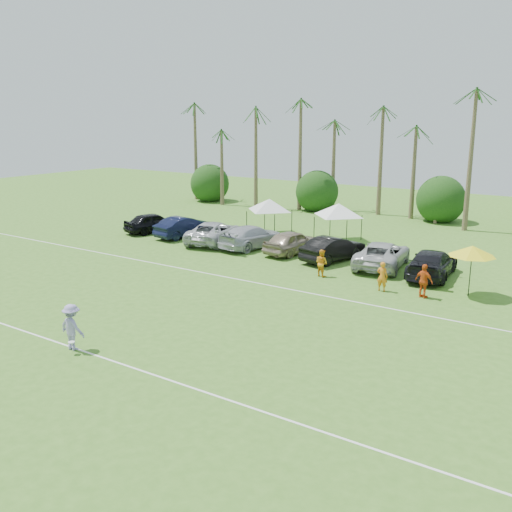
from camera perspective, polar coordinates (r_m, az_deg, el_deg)
The scene contains 28 objects.
ground at distance 25.52m, azimuth -24.10°, elevation -8.90°, with size 120.00×120.00×0.00m, color #407121.
field_lines at distance 30.12m, azimuth -11.22°, elevation -4.45°, with size 80.00×12.10×0.01m.
palm_tree_0 at distance 65.64m, azimuth -6.64°, elevation 12.23°, with size 2.40×2.40×8.90m.
palm_tree_1 at distance 62.50m, azimuth -3.07°, elevation 13.01°, with size 2.40×2.40×9.90m.
palm_tree_2 at distance 59.63m, azimuth 0.88°, elevation 13.81°, with size 2.40×2.40×10.90m.
palm_tree_3 at distance 57.56m, azimuth 4.34°, elevation 14.62°, with size 2.40×2.40×11.90m.
palm_tree_4 at distance 55.72m, azimuth 7.94°, elevation 11.89°, with size 2.40×2.40×8.90m.
palm_tree_5 at distance 54.06m, azimuth 11.88°, elevation 12.59°, with size 2.40×2.40×9.90m.
palm_tree_6 at distance 52.66m, azimuth 16.06°, elevation 13.27°, with size 2.40×2.40×10.90m.
palm_tree_7 at distance 51.56m, azimuth 20.47°, elevation 13.88°, with size 2.40×2.40×11.90m.
bush_tree_0 at distance 64.95m, azimuth -3.89°, elevation 7.24°, with size 4.00×4.00×4.00m.
bush_tree_1 at distance 57.98m, azimuth 6.41°, elevation 6.37°, with size 4.00×4.00×4.00m.
bush_tree_2 at distance 53.58m, azimuth 17.90°, elevation 5.16°, with size 4.00×4.00×4.00m.
sideline_player_a at distance 31.76m, azimuth 12.51°, elevation -2.01°, with size 0.60×0.39×1.65m, color orange.
sideline_player_b at distance 34.07m, azimuth 6.57°, elevation -0.69°, with size 0.79×0.62×1.63m, color orange.
sideline_player_c at distance 31.12m, azimuth 16.45°, elevation -2.42°, with size 1.07×0.44×1.82m, color #D75117.
canopy_tent_left at distance 45.72m, azimuth 1.36°, elevation 5.73°, with size 4.08×4.08×3.31m.
canopy_tent_right at distance 43.51m, azimuth 8.29°, elevation 5.22°, with size 4.14×4.14×3.36m.
market_umbrella at distance 31.85m, azimuth 20.82°, elevation 0.48°, with size 2.46×2.46×2.74m.
frisbee_player at distance 24.57m, azimuth -17.91°, elevation -6.78°, with size 1.26×0.86×1.94m.
parked_car_0 at distance 47.32m, azimuth -10.23°, elevation 3.32°, with size 1.92×4.77×1.63m, color black.
parked_car_1 at distance 45.14m, azimuth -7.22°, elevation 2.92°, with size 1.72×4.94×1.63m, color black.
parked_car_2 at distance 42.81m, azimuth -4.22°, elevation 2.39°, with size 2.70×5.85×1.63m, color #B8B9BC.
parked_car_3 at distance 41.13m, azimuth -0.38°, elevation 1.95°, with size 2.28×5.60×1.63m, color #B0B2BB.
parked_car_4 at distance 39.52m, azimuth 3.65°, elevation 1.42°, with size 1.92×4.77×1.63m, color gray.
parked_car_5 at distance 37.78m, azimuth 7.73°, elevation 0.73°, with size 1.72×4.94×1.63m, color black.
parked_car_6 at distance 36.75m, azimuth 12.50°, elevation 0.15°, with size 2.70×5.85×1.63m, color #B5B5B5.
parked_car_7 at distance 35.31m, azimuth 17.17°, elevation -0.71°, with size 2.28×5.60×1.63m, color black.
Camera 1 is at (20.45, -12.03, 9.39)m, focal length 40.00 mm.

